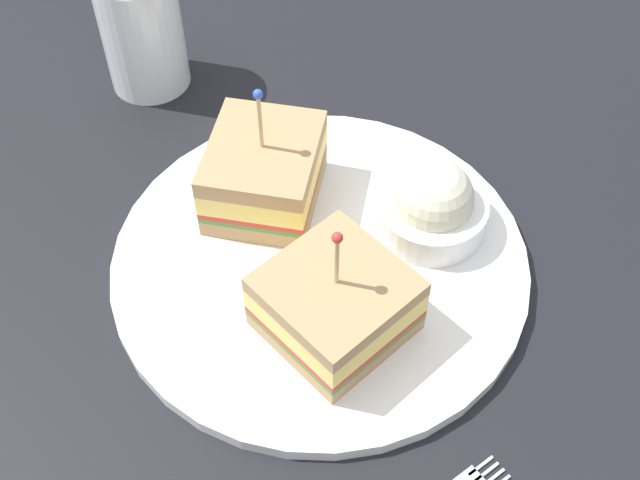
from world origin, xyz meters
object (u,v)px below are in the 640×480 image
Objects in this scene: plate at (320,262)px; sandwich_half_front at (264,173)px; sandwich_half_back at (336,304)px; coleslaw_bowl at (433,206)px; drink_glass at (143,35)px.

sandwich_half_front is (6.46, -2.89, 3.32)cm from plate.
sandwich_half_back reaches higher than coleslaw_bowl.
sandwich_half_front is 12.61cm from sandwich_half_back.
drink_glass is at bearing -28.79° from sandwich_half_back.
sandwich_half_back is (-10.23, 7.36, -0.24)cm from sandwich_half_front.
coleslaw_bowl is 29.10cm from drink_glass.
sandwich_half_front is 12.57cm from coleslaw_bowl.
sandwich_half_front is at bearing 155.94° from drink_glass.
coleslaw_bowl is at bearing -129.37° from plate.
plate is at bearing 50.63° from coleslaw_bowl.
sandwich_half_back reaches higher than drink_glass.
drink_glass is (23.32, -10.42, 4.27)cm from plate.
plate is 7.82cm from sandwich_half_front.
drink_glass is (16.86, -7.53, 0.96)cm from sandwich_half_front.
drink_glass is (28.81, -3.71, 1.56)cm from coleslaw_bowl.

